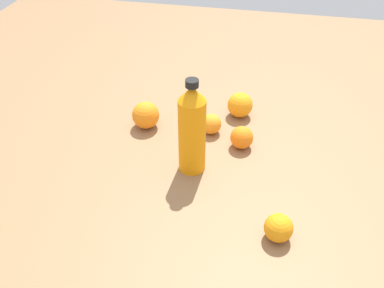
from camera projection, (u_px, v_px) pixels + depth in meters
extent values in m
plane|color=olive|center=(206.00, 164.00, 1.17)|extent=(2.40, 2.40, 0.00)
cylinder|color=orange|center=(192.00, 136.00, 1.10)|extent=(0.07, 0.07, 0.21)
cone|color=orange|center=(192.00, 94.00, 1.02)|extent=(0.07, 0.07, 0.04)
cylinder|color=black|center=(192.00, 83.00, 1.00)|extent=(0.03, 0.03, 0.02)
sphere|color=orange|center=(240.00, 105.00, 1.34)|extent=(0.08, 0.08, 0.08)
sphere|color=orange|center=(146.00, 115.00, 1.29)|extent=(0.08, 0.08, 0.08)
sphere|color=orange|center=(279.00, 228.00, 0.95)|extent=(0.07, 0.07, 0.07)
sphere|color=orange|center=(211.00, 124.00, 1.27)|extent=(0.06, 0.06, 0.06)
sphere|color=orange|center=(242.00, 137.00, 1.21)|extent=(0.07, 0.07, 0.07)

